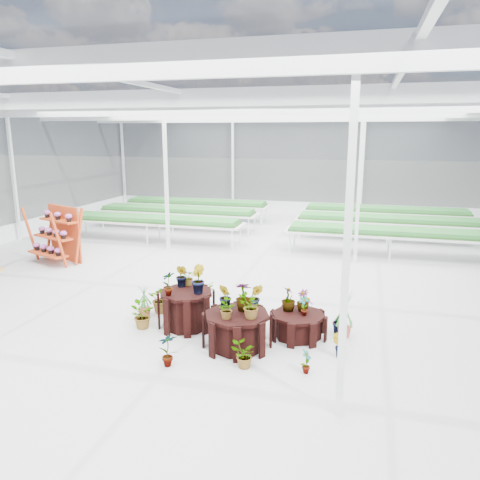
% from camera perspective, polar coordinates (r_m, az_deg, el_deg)
% --- Properties ---
extents(ground_plane, '(24.00, 24.00, 0.00)m').
position_cam_1_polar(ground_plane, '(11.02, -2.67, -7.04)').
color(ground_plane, gray).
rests_on(ground_plane, ground).
extents(greenhouse_shell, '(18.00, 24.00, 4.50)m').
position_cam_1_polar(greenhouse_shell, '(10.47, -2.80, 4.62)').
color(greenhouse_shell, white).
rests_on(greenhouse_shell, ground).
extents(steel_frame, '(18.00, 24.00, 4.50)m').
position_cam_1_polar(steel_frame, '(10.47, -2.80, 4.62)').
color(steel_frame, silver).
rests_on(steel_frame, ground).
extents(nursery_benches, '(16.00, 7.00, 0.84)m').
position_cam_1_polar(nursery_benches, '(17.67, 4.42, 1.99)').
color(nursery_benches, silver).
rests_on(nursery_benches, ground).
extents(plinth_tall, '(1.42, 1.42, 0.74)m').
position_cam_1_polar(plinth_tall, '(9.37, -6.54, -8.38)').
color(plinth_tall, black).
rests_on(plinth_tall, ground).
extents(plinth_mid, '(1.49, 1.49, 0.64)m').
position_cam_1_polar(plinth_mid, '(8.51, -0.36, -10.94)').
color(plinth_mid, black).
rests_on(plinth_mid, ground).
extents(plinth_low, '(1.14, 1.14, 0.47)m').
position_cam_1_polar(plinth_low, '(8.99, 7.11, -10.28)').
color(plinth_low, black).
rests_on(plinth_low, ground).
extents(shelf_rack, '(1.77, 1.35, 1.66)m').
position_cam_1_polar(shelf_rack, '(14.76, -21.71, 0.55)').
color(shelf_rack, '#B03915').
rests_on(shelf_rack, ground).
extents(nursery_plants, '(4.48, 3.23, 1.30)m').
position_cam_1_polar(nursery_plants, '(9.23, -1.91, -7.89)').
color(nursery_plants, '#2A6E2E').
rests_on(nursery_plants, ground).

